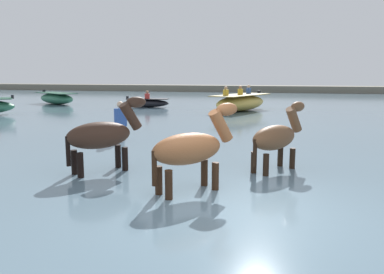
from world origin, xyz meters
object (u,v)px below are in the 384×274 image
Objects in this scene: horse_lead_chestnut at (191,151)px; horse_flank_bay at (276,139)px; horse_trailing_dark_bay at (103,137)px; boat_near_starboard at (56,98)px; boat_distant_east at (241,103)px; person_onlooker_right at (121,127)px; boat_far_inshore at (148,103)px.

horse_lead_chestnut reaches higher than horse_flank_bay.
horse_trailing_dark_bay is 19.04m from boat_near_starboard.
horse_flank_bay is 0.42× the size of boat_distant_east.
boat_near_starboard is at bearing 133.29° from horse_flank_bay.
person_onlooker_right is (-1.10, 3.61, -0.30)m from horse_trailing_dark_bay.
boat_distant_east is at bearing 92.09° from horse_lead_chestnut.
boat_distant_east is 10.52m from person_onlooker_right.
horse_trailing_dark_bay is 15.44m from boat_far_inshore.
boat_distant_east is 1.21× the size of boat_near_starboard.
horse_trailing_dark_bay is at bearing -74.74° from boat_far_inshore.
boat_distant_east reaches higher than boat_far_inshore.
horse_flank_bay reaches higher than boat_distant_east.
horse_lead_chestnut is 0.75× the size of boat_far_inshore.
boat_far_inshore is 6.58m from boat_near_starboard.
boat_far_inshore is (-7.55, 13.97, -0.40)m from horse_flank_bay.
horse_trailing_dark_bay is at bearing 155.40° from horse_lead_chestnut.
horse_lead_chestnut reaches higher than person_onlooker_right.
horse_flank_bay reaches higher than person_onlooker_right.
boat_near_starboard is (-14.06, 14.92, -0.30)m from horse_flank_bay.
boat_near_starboard is (-6.51, 0.95, 0.11)m from boat_far_inshore.
horse_trailing_dark_bay is 3.61m from horse_flank_bay.
horse_flank_bay is 0.51× the size of boat_near_starboard.
boat_near_starboard is at bearing 170.41° from boat_distant_east.
horse_trailing_dark_bay is at bearing -165.36° from horse_flank_bay.
boat_far_inshore is at bearing 118.39° from horse_flank_bay.
person_onlooker_right is (9.47, -12.23, 0.07)m from boat_near_starboard.
boat_far_inshore is at bearing 168.93° from boat_distant_east.
horse_flank_bay is 0.71× the size of boat_far_inshore.
horse_trailing_dark_bay reaches higher than horse_flank_bay.
person_onlooker_right is (-4.59, 2.69, -0.23)m from horse_flank_bay.
horse_flank_bay is 15.89m from boat_far_inshore.
boat_near_starboard is (-12.10, 2.05, -0.08)m from boat_distant_east.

